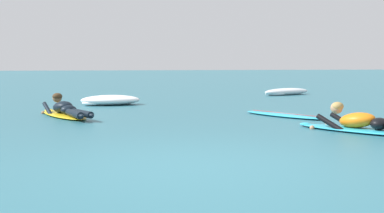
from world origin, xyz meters
The scene contains 6 objects.
ground_plane centered at (0.00, 10.00, 0.00)m, with size 120.00×120.00×0.00m, color #2D6B7A.
surfer_near centered at (3.33, 2.20, 0.13)m, with size 1.83×2.36×0.53m.
surfer_far centered at (-1.77, 5.72, 0.13)m, with size 1.38×2.59×0.54m.
drifting_surfboard centered at (2.94, 4.85, 0.03)m, with size 1.53×2.20×0.16m.
whitewater_front centered at (5.71, 11.80, 0.12)m, with size 2.12×1.31×0.25m.
whitewater_mid_left centered at (-0.70, 8.62, 0.13)m, with size 1.67×0.97×0.28m.
Camera 1 is at (-1.14, -5.55, 1.18)m, focal length 47.45 mm.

